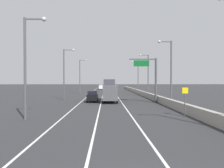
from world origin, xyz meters
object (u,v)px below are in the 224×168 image
lamp_post_left_far (81,74)px  car_yellow_3 (108,89)px  lamp_post_right_fourth (137,74)px  lamp_post_left_near (28,61)px  speed_advisory_sign (185,100)px  lamp_post_left_mid (65,71)px  car_black_1 (93,96)px  lamp_post_right_third (147,72)px  lamp_post_right_second (169,68)px  car_white_0 (101,87)px  car_gray_2 (108,87)px  box_truck (109,91)px  overhead_sign_gantry (152,75)px

lamp_post_left_far → car_yellow_3: (7.82, 6.33, -4.65)m
lamp_post_right_fourth → lamp_post_left_near: (-17.00, -48.12, 0.00)m
speed_advisory_sign → lamp_post_left_mid: size_ratio=0.31×
car_black_1 → lamp_post_right_third: bearing=45.9°
lamp_post_right_fourth → lamp_post_left_near: 51.04m
lamp_post_left_near → lamp_post_right_second: bearing=35.5°
lamp_post_right_second → car_white_0: 61.62m
lamp_post_right_second → car_gray_2: lamp_post_right_second is taller
box_truck → lamp_post_left_near: bearing=-112.8°
speed_advisory_sign → lamp_post_right_fourth: bearing=88.1°
lamp_post_left_near → lamp_post_left_far: 43.30m
lamp_post_right_fourth → lamp_post_right_second: bearing=-90.2°
car_yellow_3 → lamp_post_right_fourth: bearing=-9.5°
lamp_post_left_near → car_yellow_3: 50.48m
lamp_post_right_third → lamp_post_right_fourth: same height
lamp_post_left_mid → car_white_0: (5.65, 50.75, -4.59)m
car_yellow_3 → overhead_sign_gantry: bearing=-78.0°
car_black_1 → car_yellow_3: bearing=84.7°
overhead_sign_gantry → car_white_0: (-9.75, 56.00, -3.71)m
lamp_post_right_third → car_white_0: lamp_post_right_third is taller
car_gray_2 → lamp_post_left_mid: bearing=-99.4°
lamp_post_right_fourth → car_gray_2: (-8.76, 25.59, -4.66)m
lamp_post_right_second → box_truck: bearing=141.9°
car_white_0 → car_gray_2: (2.95, 1.31, -0.07)m
speed_advisory_sign → car_white_0: bearing=98.2°
car_gray_2 → car_white_0: bearing=-156.0°
lamp_post_right_third → box_truck: bearing=-128.3°
lamp_post_right_second → car_yellow_3: bearing=103.3°
lamp_post_left_near → car_yellow_3: bearing=80.9°
lamp_post_right_second → lamp_post_right_third: size_ratio=1.00×
lamp_post_left_near → car_white_0: bearing=85.8°
lamp_post_right_fourth → box_truck: 30.73m
lamp_post_right_second → lamp_post_right_third: bearing=90.3°
lamp_post_right_second → car_white_0: lamp_post_right_second is taller
lamp_post_left_near → lamp_post_left_mid: (-0.36, 21.65, 0.00)m
car_black_1 → car_yellow_3: size_ratio=1.04×
lamp_post_right_second → car_black_1: size_ratio=2.06×
car_yellow_3 → box_truck: size_ratio=0.46×
overhead_sign_gantry → lamp_post_left_near: lamp_post_left_near is taller
speed_advisory_sign → lamp_post_right_second: size_ratio=0.31×
lamp_post_left_mid → car_gray_2: (8.60, 52.06, -4.66)m
lamp_post_left_far → box_truck: (7.82, -24.31, -3.80)m
lamp_post_right_second → lamp_post_left_near: (-16.85, -12.04, 0.00)m
car_black_1 → car_white_0: bearing=89.7°
lamp_post_right_third → lamp_post_right_fourth: (0.25, 18.04, 0.00)m
speed_advisory_sign → lamp_post_right_third: size_ratio=0.31×
car_white_0 → car_gray_2: car_white_0 is taller
overhead_sign_gantry → lamp_post_right_second: lamp_post_right_second is taller
car_white_0 → car_gray_2: 3.23m
car_yellow_3 → car_white_0: bearing=96.7°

